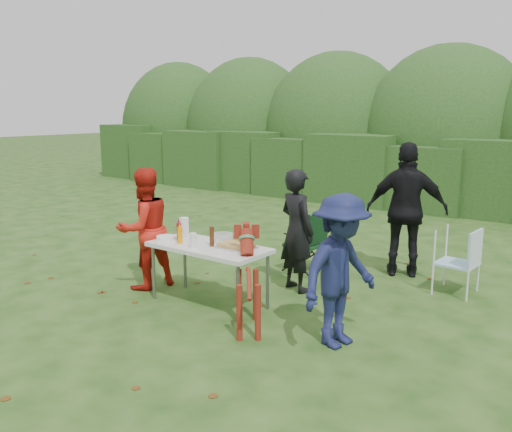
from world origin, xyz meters
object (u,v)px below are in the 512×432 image
Objects in this scene: folding_table at (209,250)px; ketchup_bottle at (179,232)px; person_cook at (297,230)px; child at (340,271)px; person_black_puffy at (407,210)px; mustard_bottle at (180,236)px; lawn_chair at (457,261)px; paper_towel_roll at (184,228)px; person_red_jacket at (144,229)px; camping_chair at (306,241)px; dog at (248,284)px; beer_bottle at (212,236)px.

folding_table is 0.50m from ketchup_bottle.
child is at bearing 156.93° from person_cook.
person_black_puffy is at bearing 53.18° from ketchup_bottle.
folding_table is 0.40m from mustard_bottle.
mustard_bottle is (-0.34, -0.14, 0.15)m from folding_table.
ketchup_bottle is (-1.04, -1.11, 0.04)m from person_cook.
lawn_chair is (0.46, 2.31, -0.34)m from child.
paper_towel_roll is (-0.05, 0.14, 0.02)m from ketchup_bottle.
person_red_jacket is 0.64m from ketchup_bottle.
dog is at bearing 114.68° from camping_chair.
child is 1.03m from dog.
camping_chair is at bearing 5.24° from person_black_puffy.
mustard_bottle is at bearing 82.84° from camping_chair.
folding_table is 3.20m from lawn_chair.
beer_bottle reaches higher than lawn_chair.
camping_chair reaches higher than folding_table.
person_red_jacket is at bearing 41.65° from dog.
person_cook is (0.57, 1.09, 0.12)m from folding_table.
child is at bearing 137.78° from camping_chair.
child is 6.00× the size of paper_towel_roll.
person_red_jacket is 0.77m from mustard_bottle.
lawn_chair is at bearing 41.67° from mustard_bottle.
person_cook reaches higher than ketchup_bottle.
person_black_puffy is at bearing 50.90° from paper_towel_roll.
dog is 2.32m from camping_chair.
mustard_bottle is at bearing 102.30° from child.
beer_bottle is at bearing -11.73° from paper_towel_roll.
person_black_puffy is at bearing 56.19° from mustard_bottle.
child is at bearing 100.11° from person_red_jacket.
person_cook is at bearing 121.89° from camping_chair.
child is (1.84, -0.10, 0.09)m from folding_table.
child reaches higher than ketchup_bottle.
ketchup_bottle is at bearing -177.57° from beer_bottle.
dog is (0.30, -1.44, -0.29)m from person_cook.
person_red_jacket is at bearing -178.63° from beer_bottle.
ketchup_bottle is at bearing -176.77° from folding_table.
person_red_jacket is 1.84× the size of lawn_chair.
camping_chair is at bearing 12.89° from lawn_chair.
paper_towel_roll is at bearing 40.32° from lawn_chair.
person_cook reaches higher than beer_bottle.
person_red_jacket reaches higher than ketchup_bottle.
lawn_chair is 3.56m from mustard_bottle.
dog reaches higher than camping_chair.
person_black_puffy reaches higher than mustard_bottle.
person_cook is at bearing 34.98° from person_black_puffy.
lawn_chair is 3.58m from ketchup_bottle.
dog is at bearing -13.60° from ketchup_bottle.
dog is 5.45× the size of mustard_bottle.
folding_table is 0.56m from paper_towel_roll.
person_cook is at bearing 47.11° from ketchup_bottle.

